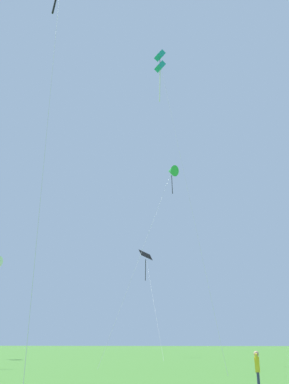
% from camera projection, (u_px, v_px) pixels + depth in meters
% --- Properties ---
extents(kite_black_large, '(4.13, 12.98, 11.91)m').
position_uv_depth(kite_black_large, '(146.00, 261.00, 49.73)').
color(kite_black_large, black).
rests_on(kite_black_large, ground_plane).
extents(kite_green_small, '(4.41, 10.32, 16.48)m').
position_uv_depth(kite_green_small, '(171.00, 171.00, 37.69)').
color(kite_green_small, green).
rests_on(kite_green_small, ground_plane).
extents(kite_teal_box, '(4.41, 9.68, 25.25)m').
position_uv_depth(kite_teal_box, '(160.00, 63.00, 36.15)').
color(kite_teal_box, teal).
rests_on(kite_teal_box, ground_plane).
extents(person_child_small, '(0.16, 0.38, 1.18)m').
position_uv_depth(person_child_small, '(257.00, 368.00, 12.61)').
color(person_child_small, '#2D3351').
rests_on(person_child_small, ground_plane).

